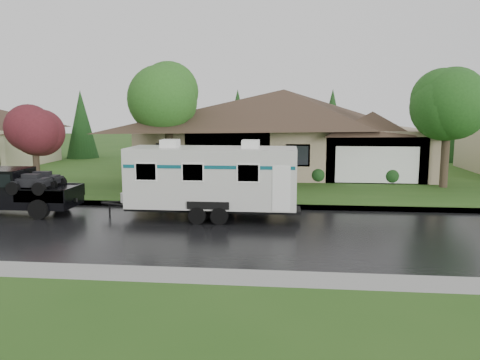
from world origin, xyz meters
name	(u,v)px	position (x,y,z in m)	size (l,w,h in m)	color
ground	(229,219)	(0.00, 0.00, 0.00)	(140.00, 140.00, 0.00)	#2B541A
road	(222,231)	(0.00, -2.00, 0.01)	(140.00, 8.00, 0.01)	black
curb	(235,206)	(0.00, 2.25, 0.07)	(140.00, 0.50, 0.15)	gray
lawn	(255,170)	(0.00, 15.00, 0.07)	(140.00, 26.00, 0.15)	#2B541A
house_main	(288,122)	(2.29, 13.84, 3.59)	(19.44, 10.80, 6.90)	tan
tree_left_green	(168,99)	(-4.33, 7.49, 4.97)	(4.20, 4.20, 6.95)	#382B1E
tree_red	(34,131)	(-11.25, 5.72, 3.24)	(2.70, 2.70, 4.47)	#382B1E
tree_right_green	(448,104)	(10.86, 8.18, 4.70)	(3.96, 3.96, 6.55)	#382B1E
shrub_row	(282,173)	(2.00, 9.30, 0.65)	(13.60, 1.00, 1.00)	#143814
pickup_truck	(7,189)	(-9.48, 0.12, 1.02)	(5.72, 2.17, 1.91)	black
travel_trailer	(213,177)	(-0.67, 0.12, 1.68)	(7.05, 2.48, 3.16)	beige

